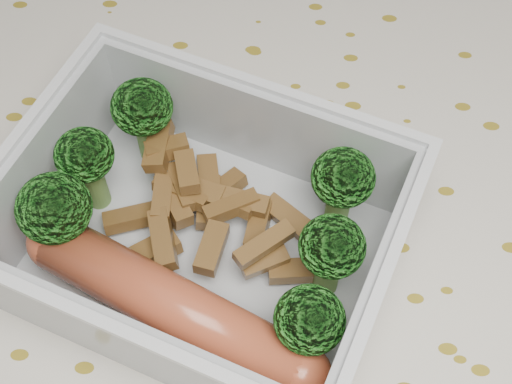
{
  "coord_description": "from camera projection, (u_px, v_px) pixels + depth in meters",
  "views": [
    {
      "loc": [
        0.01,
        -0.19,
        1.09
      ],
      "look_at": [
        0.0,
        0.01,
        0.78
      ],
      "focal_mm": 50.0,
      "sensor_mm": 36.0,
      "label": 1
    }
  ],
  "objects": [
    {
      "name": "dining_table",
      "position": [
        250.0,
        297.0,
        0.46
      ],
      "size": [
        1.4,
        0.9,
        0.75
      ],
      "color": "brown",
      "rests_on": "ground"
    },
    {
      "name": "tablecloth",
      "position": [
        250.0,
        261.0,
        0.41
      ],
      "size": [
        1.46,
        0.96,
        0.19
      ],
      "color": "beige",
      "rests_on": "dining_table"
    },
    {
      "name": "lunch_container",
      "position": [
        201.0,
        237.0,
        0.35
      ],
      "size": [
        0.23,
        0.2,
        0.07
      ],
      "color": "silver",
      "rests_on": "tablecloth"
    },
    {
      "name": "broccoli_florets",
      "position": [
        198.0,
        202.0,
        0.34
      ],
      "size": [
        0.17,
        0.14,
        0.06
      ],
      "color": "#608C3F",
      "rests_on": "lunch_container"
    },
    {
      "name": "meat_pile",
      "position": [
        203.0,
        207.0,
        0.37
      ],
      "size": [
        0.11,
        0.08,
        0.03
      ],
      "color": "brown",
      "rests_on": "lunch_container"
    },
    {
      "name": "sausage",
      "position": [
        172.0,
        305.0,
        0.33
      ],
      "size": [
        0.15,
        0.09,
        0.03
      ],
      "color": "#AB492B",
      "rests_on": "lunch_container"
    }
  ]
}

